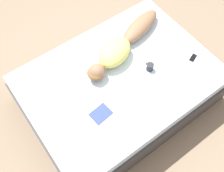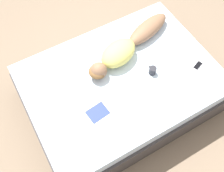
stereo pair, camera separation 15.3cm
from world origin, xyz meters
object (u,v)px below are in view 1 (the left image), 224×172
(coffee_mug, at_px, (150,67))
(open_magazine, at_px, (109,122))
(cell_phone, at_px, (193,58))
(person, at_px, (122,45))

(coffee_mug, bearing_deg, open_magazine, 108.81)
(open_magazine, xyz_separation_m, cell_phone, (0.07, -1.24, 0.00))
(open_magazine, bearing_deg, person, -51.64)
(coffee_mug, bearing_deg, cell_phone, -109.76)
(coffee_mug, bearing_deg, person, 13.73)
(coffee_mug, relative_size, cell_phone, 0.70)
(person, relative_size, cell_phone, 8.05)
(open_magazine, xyz_separation_m, coffee_mug, (0.25, -0.74, 0.04))
(person, height_order, coffee_mug, person)
(open_magazine, bearing_deg, coffee_mug, -77.81)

